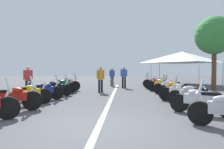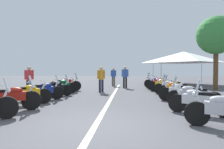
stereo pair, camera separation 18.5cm
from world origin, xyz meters
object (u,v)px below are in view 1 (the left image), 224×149
Objects in this scene: motorcycle_left_row_5 at (60,86)px; motorcycle_left_row_6 at (65,84)px; motorcycle_left_row_1 at (11,98)px; bystander_0 at (112,75)px; motorcycle_left_row_4 at (54,88)px; motorcycle_right_row_1 at (201,101)px; motorcycle_right_row_5 at (171,87)px; bystander_2 at (124,75)px; roadside_tree_0 at (214,36)px; motorcycle_right_row_7 at (160,83)px; bystander_3 at (28,78)px; motorcycle_right_row_6 at (163,85)px; event_tent at (182,57)px; motorcycle_left_row_2 at (26,94)px; motorcycle_right_row_3 at (181,91)px; motorcycle_right_row_8 at (156,82)px; bystander_4 at (101,77)px; motorcycle_right_row_2 at (194,95)px; traffic_cone_1 at (196,90)px; motorcycle_left_row_3 at (42,91)px; motorcycle_right_row_4 at (176,89)px.

motorcycle_left_row_6 reaches higher than motorcycle_left_row_5.
bystander_0 is (10.66, -2.80, 0.46)m from motorcycle_left_row_1.
motorcycle_left_row_4 is 2.51m from motorcycle_left_row_6.
motorcycle_right_row_5 reaches higher than motorcycle_right_row_1.
bystander_2 is 0.33× the size of roadside_tree_0.
bystander_2 reaches higher than motorcycle_left_row_4.
motorcycle_left_row_1 is 1.01× the size of motorcycle_left_row_6.
bystander_3 reaches higher than motorcycle_right_row_7.
event_tent reaches higher than motorcycle_right_row_6.
motorcycle_right_row_6 is 1.15× the size of bystander_2.
motorcycle_left_row_2 is 1.12× the size of bystander_0.
motorcycle_right_row_3 reaches higher than motorcycle_left_row_2.
bystander_3 reaches higher than bystander_0.
motorcycle_right_row_1 is at bearing 111.01° from motorcycle_right_row_8.
bystander_2 is at bearing 14.91° from motorcycle_left_row_5.
bystander_0 is (1.64, 3.57, 0.46)m from motorcycle_right_row_8.
event_tent is at bearing 125.68° from bystander_2.
bystander_4 is at bearing 44.06° from motorcycle_left_row_1.
motorcycle_left_row_1 reaches higher than motorcycle_right_row_2.
motorcycle_right_row_8 is 2.59m from bystander_2.
motorcycle_left_row_5 is 8.07m from motorcycle_right_row_1.
traffic_cone_1 is at bearing 143.43° from motorcycle_right_row_7.
bystander_2 is at bearing -48.73° from motorcycle_right_row_3.
motorcycle_left_row_3 is at bearing 8.85° from motorcycle_right_row_2.
motorcycle_right_row_5 is at bearing -74.17° from motorcycle_right_row_3.
motorcycle_left_row_1 is 8.32m from motorcycle_right_row_5.
motorcycle_left_row_2 is at bearing 122.65° from roadside_tree_0.
motorcycle_left_row_4 reaches higher than motorcycle_right_row_7.
motorcycle_left_row_5 is at bearing 65.93° from motorcycle_left_row_1.
motorcycle_right_row_8 is 1.29× the size of bystander_3.
motorcycle_right_row_7 is 0.97× the size of motorcycle_right_row_8.
motorcycle_left_row_2 is at bearing 42.30° from motorcycle_right_row_4.
motorcycle_right_row_7 is at bearing -15.67° from motorcycle_left_row_6.
motorcycle_left_row_4 is 7.36m from motorcycle_right_row_7.
motorcycle_left_row_6 is at bearing 125.42° from event_tent.
motorcycle_right_row_4 is at bearing 137.71° from roadside_tree_0.
roadside_tree_0 is at bearing 13.77° from motorcycle_left_row_1.
bystander_2 is (1.22, 2.53, 0.53)m from motorcycle_right_row_7.
motorcycle_left_row_3 is 6.65m from motorcycle_right_row_4.
motorcycle_right_row_7 is (1.31, 0.01, -0.01)m from motorcycle_right_row_6.
motorcycle_left_row_1 is 1.02× the size of motorcycle_right_row_6.
motorcycle_right_row_2 is 8.23m from roadside_tree_0.
motorcycle_left_row_5 is at bearing -61.52° from bystander_0.
motorcycle_left_row_3 is 1.10× the size of bystander_2.
motorcycle_right_row_5 is 6.75m from bystander_0.
motorcycle_left_row_1 reaches higher than motorcycle_left_row_3.
motorcycle_left_row_1 reaches higher than motorcycle_right_row_6.
bystander_2 is at bearing 5.77° from motorcycle_left_row_6.
motorcycle_left_row_4 is 0.96× the size of motorcycle_right_row_4.
motorcycle_right_row_8 reaches higher than motorcycle_right_row_4.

